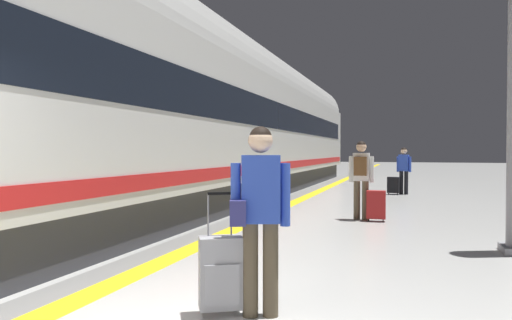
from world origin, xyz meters
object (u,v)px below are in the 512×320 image
high_speed_train (173,105)px  suitcase_mid (394,185)px  rolling_suitcase_foreground (221,272)px  suitcase_near (376,205)px  passenger_near (361,173)px  passenger_mid (404,167)px  traveller_foreground (259,207)px

high_speed_train → suitcase_mid: high_speed_train is taller
rolling_suitcase_foreground → suitcase_near: 6.18m
rolling_suitcase_foreground → high_speed_train: bearing=121.6°
rolling_suitcase_foreground → suitcase_near: rolling_suitcase_foreground is taller
passenger_near → suitcase_near: size_ratio=2.62×
suitcase_mid → passenger_mid: bearing=37.5°
rolling_suitcase_foreground → passenger_mid: (1.44, 12.63, 0.53)m
high_speed_train → traveller_foreground: size_ratio=21.55×
high_speed_train → suitcase_mid: (4.69, 6.58, -2.18)m
passenger_near → suitcase_near: 0.73m
passenger_mid → suitcase_mid: 0.72m
suitcase_near → passenger_mid: 6.57m
traveller_foreground → rolling_suitcase_foreground: 0.68m
passenger_near → suitcase_near: (0.32, -0.14, -0.64)m
passenger_near → passenger_mid: bearing=82.8°
traveller_foreground → passenger_near: size_ratio=1.01×
traveller_foreground → suitcase_near: (0.62, 6.04, -0.62)m
rolling_suitcase_foreground → suitcase_near: bearing=81.1°
suitcase_near → passenger_mid: bearing=85.8°
traveller_foreground → passenger_near: traveller_foreground is taller
suitcase_mid → traveller_foreground: bearing=-93.6°
passenger_near → high_speed_train: bearing=-174.1°
rolling_suitcase_foreground → passenger_near: (0.63, 6.24, 0.61)m
passenger_mid → suitcase_mid: size_ratio=2.67×
high_speed_train → passenger_mid: 8.61m
rolling_suitcase_foreground → suitcase_mid: size_ratio=1.85×
traveller_foreground → rolling_suitcase_foreground: bearing=-168.8°
high_speed_train → suitcase_near: bearing=3.8°
passenger_near → rolling_suitcase_foreground: bearing=-95.8°
high_speed_train → passenger_near: high_speed_train is taller
passenger_mid → suitcase_mid: passenger_mid is taller
high_speed_train → passenger_mid: size_ratio=22.98×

